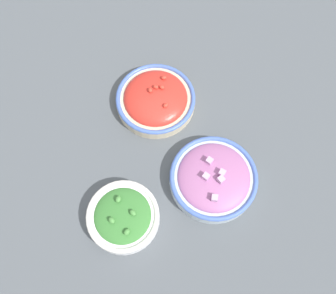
{
  "coord_description": "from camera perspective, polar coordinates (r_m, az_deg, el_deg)",
  "views": [
    {
      "loc": [
        0.35,
        -0.02,
        0.91
      ],
      "look_at": [
        0.0,
        0.0,
        0.03
      ],
      "focal_mm": 40.0,
      "sensor_mm": 36.0,
      "label": 1
    }
  ],
  "objects": [
    {
      "name": "bowl_cherry_tomatoes",
      "position": [
        1.01,
        -1.9,
        7.31
      ],
      "size": [
        0.21,
        0.21,
        0.07
      ],
      "color": "beige",
      "rests_on": "ground_plane"
    },
    {
      "name": "bowl_broccoli",
      "position": [
        0.91,
        -6.86,
        -10.47
      ],
      "size": [
        0.17,
        0.17,
        0.07
      ],
      "color": "white",
      "rests_on": "ground_plane"
    },
    {
      "name": "bowl_red_onion",
      "position": [
        0.93,
        6.94,
        -4.74
      ],
      "size": [
        0.22,
        0.22,
        0.07
      ],
      "color": "#B2C1CC",
      "rests_on": "ground_plane"
    },
    {
      "name": "ground_plane",
      "position": [
        0.98,
        0.0,
        -0.65
      ],
      "size": [
        3.0,
        3.0,
        0.0
      ],
      "primitive_type": "plane",
      "color": "#4C5156"
    }
  ]
}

